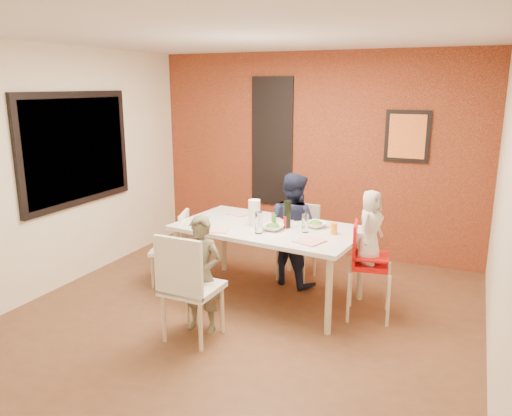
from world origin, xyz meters
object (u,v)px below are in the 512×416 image
at_px(chair_near, 187,283).
at_px(child_far, 292,229).
at_px(child_near, 201,274).
at_px(chair_left, 176,244).
at_px(chair_far, 300,237).
at_px(high_chair, 366,261).
at_px(toddler, 370,227).
at_px(paper_towel_roll, 254,213).
at_px(wine_bottle, 287,214).
at_px(dining_table, 269,233).

xyz_separation_m(chair_near, child_far, (0.38, 1.68, 0.09)).
bearing_deg(child_far, child_near, 92.40).
distance_m(chair_near, chair_left, 1.39).
relative_size(chair_left, child_near, 0.77).
bearing_deg(chair_near, chair_far, -100.00).
distance_m(high_chair, toddler, 0.35).
distance_m(chair_near, paper_towel_roll, 1.21).
bearing_deg(chair_left, high_chair, 72.67).
relative_size(child_near, child_far, 0.85).
height_order(chair_left, high_chair, high_chair).
relative_size(chair_far, paper_towel_roll, 3.11).
relative_size(child_far, toddler, 1.81).
xyz_separation_m(chair_far, paper_towel_roll, (-0.25, -0.78, 0.45)).
bearing_deg(high_chair, chair_left, 81.44).
bearing_deg(wine_bottle, chair_left, -175.28).
height_order(toddler, wine_bottle, toddler).
bearing_deg(chair_far, toddler, -32.98).
height_order(high_chair, child_near, child_near).
bearing_deg(high_chair, chair_near, 121.02).
xyz_separation_m(dining_table, toddler, (1.07, -0.02, 0.20)).
distance_m(chair_left, wine_bottle, 1.40).
height_order(dining_table, wine_bottle, wine_bottle).
bearing_deg(paper_towel_roll, dining_table, 16.41).
distance_m(chair_near, chair_far, 1.96).
bearing_deg(wine_bottle, chair_near, -111.74).
height_order(high_chair, toddler, toddler).
relative_size(chair_left, toddler, 1.19).
bearing_deg(chair_far, child_near, -98.33).
xyz_separation_m(chair_near, chair_left, (-0.83, 1.11, -0.08)).
bearing_deg(child_near, paper_towel_roll, 78.83).
bearing_deg(child_near, chair_far, 74.73).
distance_m(high_chair, wine_bottle, 0.93).
height_order(dining_table, child_near, child_near).
xyz_separation_m(dining_table, child_far, (0.09, 0.50, -0.08)).
bearing_deg(toddler, wine_bottle, 102.58).
bearing_deg(child_far, high_chair, 168.67).
distance_m(dining_table, wine_bottle, 0.29).
relative_size(child_far, wine_bottle, 4.54).
bearing_deg(wine_bottle, high_chair, -3.81).
distance_m(chair_left, child_near, 1.20).
xyz_separation_m(chair_far, chair_left, (-1.22, -0.81, -0.01)).
relative_size(child_near, wine_bottle, 3.85).
xyz_separation_m(chair_left, child_near, (0.84, -0.86, 0.07)).
relative_size(chair_near, toddler, 1.40).
distance_m(child_far, wine_bottle, 0.56).
relative_size(child_far, paper_towel_roll, 4.62).
height_order(chair_far, toddler, toddler).
height_order(high_chair, child_far, child_far).
height_order(chair_far, child_far, child_far).
bearing_deg(toddler, chair_left, 107.34).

